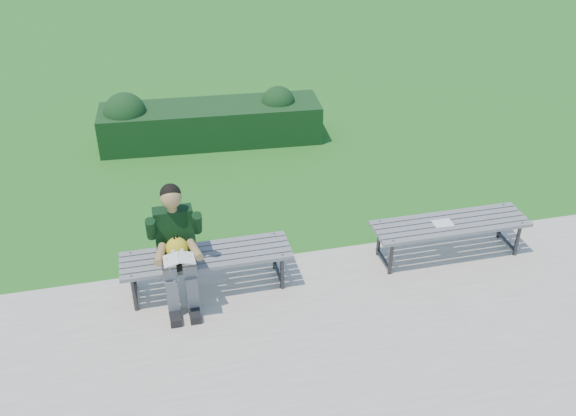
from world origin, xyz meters
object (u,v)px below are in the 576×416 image
at_px(bench_left, 206,258).
at_px(hedge, 205,121).
at_px(paper_sheet, 443,223).
at_px(seated_boy, 176,244).
at_px(bench_right, 450,226).

bearing_deg(bench_left, hedge, 83.11).
height_order(bench_left, paper_sheet, bench_left).
distance_m(bench_left, paper_sheet, 2.69).
height_order(hedge, paper_sheet, hedge).
relative_size(bench_left, seated_boy, 1.37).
xyz_separation_m(seated_boy, paper_sheet, (2.99, 0.07, -0.24)).
bearing_deg(seated_boy, bench_left, 17.22).
height_order(hedge, bench_right, hedge).
relative_size(hedge, bench_left, 1.92).
distance_m(hedge, seated_boy, 3.93).
xyz_separation_m(bench_left, bench_right, (2.79, -0.02, 0.00)).
xyz_separation_m(bench_right, seated_boy, (-3.09, -0.07, 0.30)).
relative_size(hedge, bench_right, 1.92).
distance_m(hedge, paper_sheet, 4.39).
height_order(hedge, seated_boy, seated_boy).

